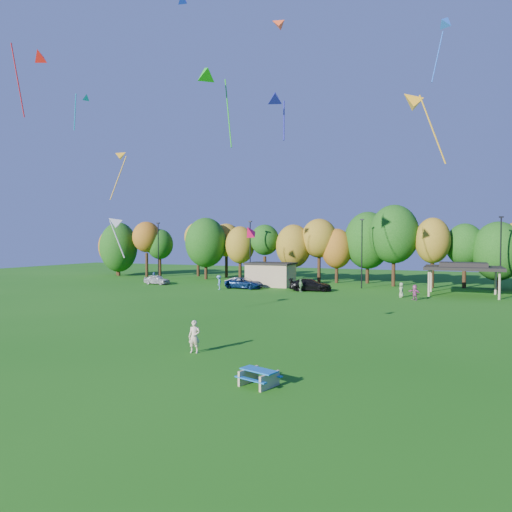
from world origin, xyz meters
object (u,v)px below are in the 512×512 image
at_px(picnic_table, 259,376).
at_px(car_c, 244,283).
at_px(car_b, 240,282).
at_px(car_a, 157,280).
at_px(kite_flyer, 194,337).
at_px(car_d, 310,285).

distance_m(picnic_table, car_c, 39.77).
height_order(picnic_table, car_b, car_b).
xyz_separation_m(picnic_table, car_a, (-31.30, 35.85, 0.27)).
height_order(car_a, car_b, car_a).
relative_size(kite_flyer, car_c, 0.36).
bearing_deg(car_c, picnic_table, -150.48).
bearing_deg(kite_flyer, car_d, 82.55).
bearing_deg(kite_flyer, car_c, 97.46).
bearing_deg(kite_flyer, car_b, 98.72).
xyz_separation_m(car_a, car_c, (13.86, -0.10, 0.03)).
bearing_deg(car_b, car_d, -100.29).
relative_size(car_c, car_d, 0.97).
bearing_deg(car_d, car_b, 73.87).
bearing_deg(picnic_table, car_c, 131.65).
height_order(kite_flyer, car_b, kite_flyer).
bearing_deg(car_d, car_a, 78.81).
xyz_separation_m(car_c, car_d, (8.73, 0.73, 0.06)).
height_order(car_c, car_d, car_d).
xyz_separation_m(kite_flyer, car_b, (-13.16, 33.21, -0.27)).
distance_m(car_a, car_d, 22.60).
relative_size(kite_flyer, car_d, 0.35).
distance_m(car_b, car_d, 10.06).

